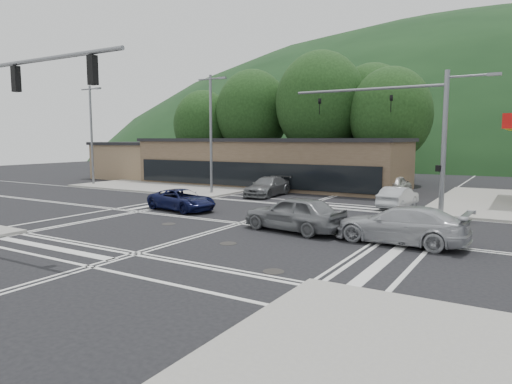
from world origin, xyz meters
The scene contains 20 objects.
ground centered at (0.00, 0.00, 0.00)m, with size 120.00×120.00×0.00m, color black.
sidewalk_nw centered at (-15.00, 15.00, 0.07)m, with size 16.00×16.00×0.15m, color gray.
commercial_row centered at (-8.00, 17.00, 2.00)m, with size 24.00×8.00×4.00m, color brown.
commercial_nw centered at (-24.00, 17.00, 1.80)m, with size 8.00×7.00×3.60m, color #846B4F.
hill_north centered at (0.00, 90.00, 0.00)m, with size 252.00×126.00×140.00m, color black.
tree_n_a centered at (-14.00, 24.00, 7.14)m, with size 8.00×8.00×11.75m.
tree_n_b centered at (-6.00, 24.00, 7.79)m, with size 9.00×9.00×12.98m.
tree_n_c centered at (1.00, 24.00, 6.49)m, with size 7.60×7.60×10.87m.
tree_n_d centered at (-20.00, 23.00, 5.84)m, with size 6.80×6.80×9.76m.
tree_n_e centered at (-2.00, 28.00, 7.14)m, with size 8.40×8.40×11.98m.
streetlight_nw centered at (-8.44, 9.00, 5.05)m, with size 2.50×0.25×9.00m.
streetlight_w centered at (-21.94, 9.00, 5.05)m, with size 2.50×0.25×9.00m.
signal_mast_ne centered at (6.95, 8.20, 5.07)m, with size 11.65×0.30×8.00m.
signal_mast_sw centered at (-6.39, -8.20, 5.12)m, with size 9.14×0.28×8.00m.
car_blue_west centered at (-5.33, 1.77, 0.63)m, with size 2.09×4.54×1.26m, color #0C1138.
car_grey_center centered at (3.17, -0.30, 0.83)m, with size 1.96×4.87×1.66m, color slate.
car_silver_east centered at (8.00, -0.32, 0.78)m, with size 2.17×5.34×1.55m, color #ADAFB4.
car_queue_a centered at (5.50, 9.42, 0.66)m, with size 1.40×4.01×1.32m, color #A9ACB0.
car_queue_b centered at (3.62, 16.00, 0.77)m, with size 1.82×4.52×1.54m, color #BBBBB7.
car_northbound centered at (-4.32, 10.37, 0.71)m, with size 1.99×4.90×1.42m, color #5A5C5E.
Camera 1 is at (12.40, -19.03, 4.26)m, focal length 32.00 mm.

